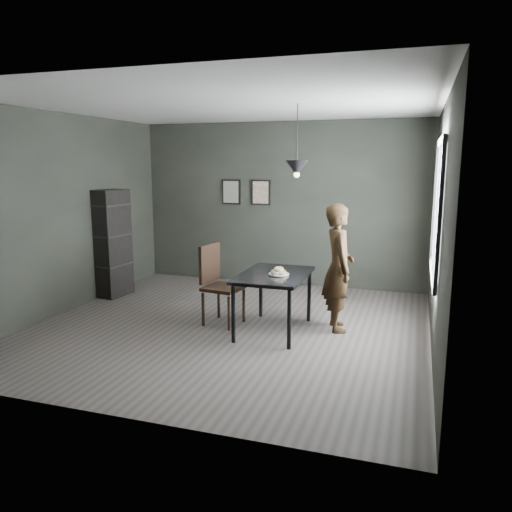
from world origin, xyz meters
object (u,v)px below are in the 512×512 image
(cafe_table, at_px, (274,280))
(pendant_lamp, at_px, (297,168))
(woman, at_px, (338,267))
(wood_chair, at_px, (217,279))
(shelf_unit, at_px, (113,243))
(white_plate, at_px, (279,275))

(cafe_table, distance_m, pendant_lamp, 1.41)
(woman, height_order, wood_chair, woman)
(shelf_unit, relative_size, pendant_lamp, 1.96)
(woman, bearing_deg, cafe_table, 94.64)
(pendant_lamp, bearing_deg, white_plate, -135.91)
(wood_chair, relative_size, shelf_unit, 0.62)
(woman, bearing_deg, wood_chair, 79.36)
(woman, bearing_deg, shelf_unit, 61.72)
(woman, xyz_separation_m, pendant_lamp, (-0.50, -0.24, 1.24))
(shelf_unit, height_order, pendant_lamp, pendant_lamp)
(wood_chair, height_order, pendant_lamp, pendant_lamp)
(white_plate, bearing_deg, woman, 31.05)
(white_plate, height_order, wood_chair, wood_chair)
(cafe_table, bearing_deg, shelf_unit, 162.98)
(white_plate, distance_m, wood_chair, 0.91)
(cafe_table, relative_size, shelf_unit, 0.71)
(cafe_table, height_order, wood_chair, wood_chair)
(wood_chair, bearing_deg, shelf_unit, 168.36)
(wood_chair, distance_m, shelf_unit, 2.28)
(shelf_unit, bearing_deg, wood_chair, -13.49)
(woman, distance_m, pendant_lamp, 1.36)
(white_plate, height_order, shelf_unit, shelf_unit)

